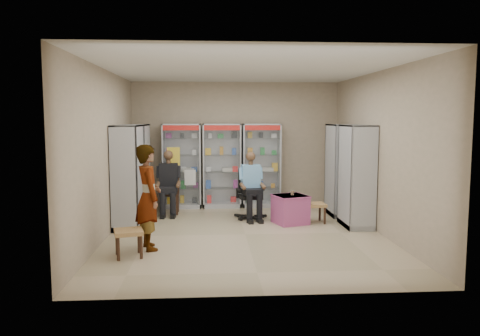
{
  "coord_description": "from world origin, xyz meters",
  "views": [
    {
      "loc": [
        -0.66,
        -8.41,
        2.13
      ],
      "look_at": [
        -0.05,
        0.7,
        1.16
      ],
      "focal_mm": 35.0,
      "sensor_mm": 36.0,
      "label": 1
    }
  ],
  "objects": [
    {
      "name": "cabinet_left_near",
      "position": [
        -2.23,
        0.7,
        1.0
      ],
      "size": [
        0.9,
        0.5,
        2.0
      ],
      "primitive_type": "cube",
      "rotation": [
        0.0,
        0.0,
        -1.57
      ],
      "color": "silver",
      "rests_on": "floor"
    },
    {
      "name": "cabinet_back_right",
      "position": [
        0.6,
        2.73,
        1.0
      ],
      "size": [
        0.9,
        0.5,
        2.0
      ],
      "primitive_type": "cube",
      "color": "#B7B9BE",
      "rests_on": "floor"
    },
    {
      "name": "cabinet_back_left",
      "position": [
        -1.3,
        2.73,
        1.0
      ],
      "size": [
        0.9,
        0.5,
        2.0
      ],
      "primitive_type": "cube",
      "color": "#ACADB3",
      "rests_on": "floor"
    },
    {
      "name": "tea_glass",
      "position": [
        1.03,
        0.86,
        0.63
      ],
      "size": [
        0.07,
        0.07,
        0.1
      ],
      "primitive_type": "cylinder",
      "color": "#632208",
      "rests_on": "pink_trunk"
    },
    {
      "name": "seated_customer",
      "position": [
        -1.55,
        1.95,
        0.67
      ],
      "size": [
        0.44,
        0.6,
        1.34
      ],
      "primitive_type": null,
      "color": "black",
      "rests_on": "floor"
    },
    {
      "name": "woven_stool_b",
      "position": [
        -1.9,
        -1.27,
        0.21
      ],
      "size": [
        0.51,
        0.51,
        0.42
      ],
      "primitive_type": "cube",
      "rotation": [
        0.0,
        0.0,
        0.25
      ],
      "color": "#9D7242",
      "rests_on": "floor"
    },
    {
      "name": "cabinet_right_far",
      "position": [
        2.23,
        1.6,
        1.0
      ],
      "size": [
        0.9,
        0.5,
        2.0
      ],
      "primitive_type": "cube",
      "rotation": [
        0.0,
        0.0,
        1.57
      ],
      "color": "silver",
      "rests_on": "floor"
    },
    {
      "name": "floor",
      "position": [
        0.0,
        0.0,
        0.0
      ],
      "size": [
        6.0,
        6.0,
        0.0
      ],
      "primitive_type": "plane",
      "color": "tan",
      "rests_on": "ground"
    },
    {
      "name": "office_chair",
      "position": [
        0.21,
        1.37,
        0.53
      ],
      "size": [
        0.65,
        0.65,
        1.05
      ],
      "primitive_type": "cube",
      "rotation": [
        0.0,
        0.0,
        0.15
      ],
      "color": "black",
      "rests_on": "floor"
    },
    {
      "name": "cabinet_back_mid",
      "position": [
        -0.35,
        2.73,
        1.0
      ],
      "size": [
        0.9,
        0.5,
        2.0
      ],
      "primitive_type": "cube",
      "color": "#A4A7AB",
      "rests_on": "floor"
    },
    {
      "name": "room_shell",
      "position": [
        0.0,
        0.0,
        1.97
      ],
      "size": [
        5.02,
        6.02,
        3.01
      ],
      "color": "tan",
      "rests_on": "ground"
    },
    {
      "name": "woven_stool_a",
      "position": [
        1.5,
        0.88,
        0.2
      ],
      "size": [
        0.43,
        0.43,
        0.4
      ],
      "primitive_type": "cube",
      "rotation": [
        0.0,
        0.0,
        0.08
      ],
      "color": "#AE9049",
      "rests_on": "floor"
    },
    {
      "name": "seated_shopkeeper",
      "position": [
        0.21,
        1.32,
        0.67
      ],
      "size": [
        0.53,
        0.67,
        1.34
      ],
      "primitive_type": null,
      "rotation": [
        0.0,
        0.0,
        0.15
      ],
      "color": "#6588C8",
      "rests_on": "floor"
    },
    {
      "name": "cabinet_right_near",
      "position": [
        2.23,
        0.5,
        1.0
      ],
      "size": [
        0.9,
        0.5,
        2.0
      ],
      "primitive_type": "cube",
      "rotation": [
        0.0,
        0.0,
        1.57
      ],
      "color": "silver",
      "rests_on": "floor"
    },
    {
      "name": "standing_man",
      "position": [
        -1.64,
        -0.85,
        0.86
      ],
      "size": [
        0.6,
        0.73,
        1.71
      ],
      "primitive_type": "imported",
      "rotation": [
        0.0,
        0.0,
        1.92
      ],
      "color": "gray",
      "rests_on": "floor"
    },
    {
      "name": "cabinet_left_far",
      "position": [
        -2.23,
        1.8,
        1.0
      ],
      "size": [
        0.9,
        0.5,
        2.0
      ],
      "primitive_type": "cube",
      "rotation": [
        0.0,
        0.0,
        -1.57
      ],
      "color": "silver",
      "rests_on": "floor"
    },
    {
      "name": "wooden_chair",
      "position": [
        -1.55,
        2.0,
        0.47
      ],
      "size": [
        0.42,
        0.42,
        0.94
      ],
      "primitive_type": "cube",
      "color": "black",
      "rests_on": "floor"
    },
    {
      "name": "pink_trunk",
      "position": [
        0.98,
        0.83,
        0.29
      ],
      "size": [
        0.76,
        0.74,
        0.58
      ],
      "primitive_type": "cube",
      "rotation": [
        0.0,
        0.0,
        0.32
      ],
      "color": "#A3417E",
      "rests_on": "floor"
    }
  ]
}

